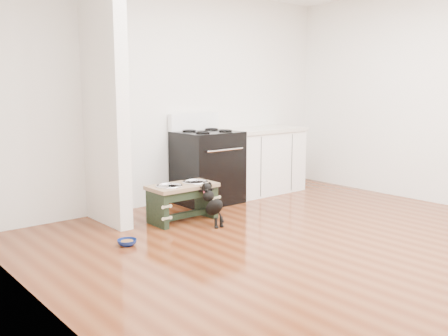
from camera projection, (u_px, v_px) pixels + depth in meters
ground at (329, 247)px, 4.66m from camera, size 5.00×5.00×0.00m
room_shell at (335, 71)px, 4.40m from camera, size 5.00×5.00×5.00m
partition_wall at (105, 99)px, 5.29m from camera, size 0.15×0.80×2.70m
oven_range at (207, 166)px, 6.38m from camera, size 0.76×0.69×1.14m
cabinet_run at (261, 160)px, 7.02m from camera, size 1.24×0.64×0.91m
dog_feeder at (183, 195)px, 5.53m from camera, size 0.76×0.40×0.43m
puppy at (212, 203)px, 5.36m from camera, size 0.13×0.39×0.46m
floor_bowl at (127, 242)px, 4.71m from camera, size 0.20×0.20×0.06m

